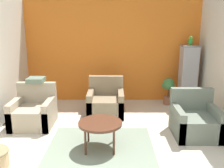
# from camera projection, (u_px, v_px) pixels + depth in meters

# --- Properties ---
(wall_back_accent) EXTENTS (4.51, 0.06, 2.57)m
(wall_back_accent) POSITION_uv_depth(u_px,v_px,m) (112.00, 51.00, 6.39)
(wall_back_accent) COLOR orange
(wall_back_accent) RESTS_ON ground_plane
(area_rug) EXTENTS (1.75, 1.58, 0.01)m
(area_rug) POSITION_uv_depth(u_px,v_px,m) (101.00, 148.00, 4.11)
(area_rug) COLOR gray
(area_rug) RESTS_ON ground_plane
(coffee_table) EXTENTS (0.71, 0.71, 0.47)m
(coffee_table) POSITION_uv_depth(u_px,v_px,m) (100.00, 125.00, 4.01)
(coffee_table) COLOR #512D1E
(coffee_table) RESTS_ON ground_plane
(armchair_left) EXTENTS (0.79, 0.80, 0.81)m
(armchair_left) POSITION_uv_depth(u_px,v_px,m) (34.00, 112.00, 5.00)
(armchair_left) COLOR tan
(armchair_left) RESTS_ON ground_plane
(armchair_right) EXTENTS (0.79, 0.80, 0.81)m
(armchair_right) POSITION_uv_depth(u_px,v_px,m) (195.00, 121.00, 4.56)
(armchair_right) COLOR slate
(armchair_right) RESTS_ON ground_plane
(armchair_middle) EXTENTS (0.79, 0.80, 0.81)m
(armchair_middle) POSITION_uv_depth(u_px,v_px,m) (106.00, 103.00, 5.60)
(armchair_middle) COLOR #8E7A5B
(armchair_middle) RESTS_ON ground_plane
(birdcage) EXTENTS (0.45, 0.45, 1.48)m
(birdcage) POSITION_uv_depth(u_px,v_px,m) (188.00, 76.00, 6.13)
(birdcage) COLOR slate
(birdcage) RESTS_ON ground_plane
(parrot) EXTENTS (0.10, 0.18, 0.22)m
(parrot) POSITION_uv_depth(u_px,v_px,m) (190.00, 41.00, 5.92)
(parrot) COLOR green
(parrot) RESTS_ON birdcage
(potted_plant) EXTENTS (0.31, 0.28, 0.67)m
(potted_plant) POSITION_uv_depth(u_px,v_px,m) (168.00, 88.00, 6.21)
(potted_plant) COLOR brown
(potted_plant) RESTS_ON ground_plane
(throw_pillow) EXTENTS (0.33, 0.33, 0.10)m
(throw_pillow) POSITION_uv_depth(u_px,v_px,m) (36.00, 80.00, 5.14)
(throw_pillow) COLOR slate
(throw_pillow) RESTS_ON armchair_left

